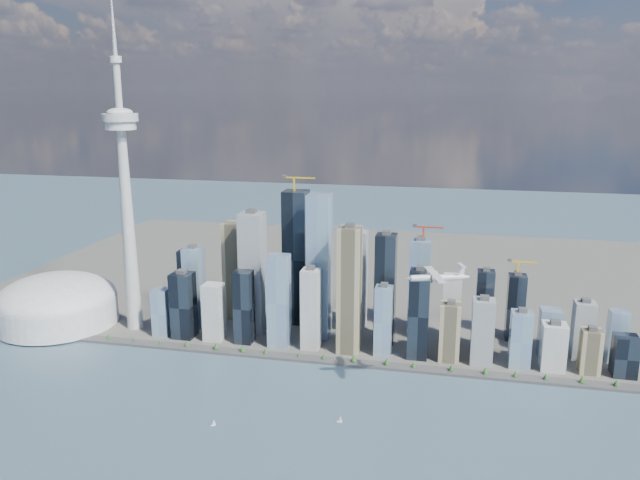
% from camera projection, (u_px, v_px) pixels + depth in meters
% --- Properties ---
extents(ground, '(4000.00, 4000.00, 0.00)m').
position_uv_depth(ground, '(243.00, 450.00, 707.68)').
color(ground, '#334C59').
rests_on(ground, ground).
extents(seawall, '(1100.00, 22.00, 4.00)m').
position_uv_depth(seawall, '(297.00, 358.00, 944.58)').
color(seawall, '#383838').
rests_on(seawall, ground).
extents(land, '(1400.00, 900.00, 3.00)m').
position_uv_depth(land, '(348.00, 274.00, 1371.97)').
color(land, '#4C4C47').
rests_on(land, ground).
extents(shoreline_trees, '(960.53, 7.20, 8.80)m').
position_uv_depth(shoreline_trees, '(297.00, 354.00, 942.98)').
color(shoreline_trees, '#3F2D1E').
rests_on(shoreline_trees, seawall).
extents(skyscraper_cluster, '(736.00, 142.00, 257.02)m').
position_uv_depth(skyscraper_cluster, '(346.00, 294.00, 996.34)').
color(skyscraper_cluster, black).
rests_on(skyscraper_cluster, land).
extents(needle_tower, '(56.00, 56.00, 550.50)m').
position_uv_depth(needle_tower, '(126.00, 192.00, 1008.36)').
color(needle_tower, '#A5A5A0').
rests_on(needle_tower, land).
extents(dome_stadium, '(200.00, 200.00, 86.00)m').
position_uv_depth(dome_stadium, '(57.00, 303.00, 1074.18)').
color(dome_stadium, '#B9B9B9').
rests_on(dome_stadium, land).
extents(airplane, '(77.36, 69.08, 19.23)m').
position_uv_depth(airplane, '(438.00, 277.00, 761.49)').
color(airplane, silver).
rests_on(airplane, ground).
extents(sailboat_west, '(6.35, 3.65, 8.97)m').
position_uv_depth(sailboat_west, '(214.00, 423.00, 757.59)').
color(sailboat_west, white).
rests_on(sailboat_west, ground).
extents(sailboat_east, '(7.43, 2.69, 10.26)m').
position_uv_depth(sailboat_east, '(340.00, 420.00, 765.29)').
color(sailboat_east, white).
rests_on(sailboat_east, ground).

